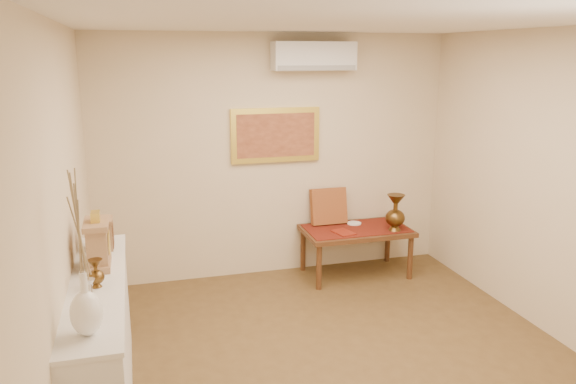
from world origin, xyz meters
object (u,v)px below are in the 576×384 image
object	(u,v)px
white_vase	(81,255)
brass_urn_tall	(396,209)
display_ledge	(102,347)
mantel_clock	(98,243)
wooden_chest	(103,233)
low_table	(356,234)

from	to	relation	value
white_vase	brass_urn_tall	distance (m)	3.97
display_ledge	brass_urn_tall	bearing A→B (deg)	28.96
mantel_clock	wooden_chest	distance (m)	0.40
white_vase	low_table	size ratio (longest dim) A/B	0.77
white_vase	brass_urn_tall	world-z (taller)	white_vase
brass_urn_tall	display_ledge	xyz separation A→B (m)	(-3.06, -1.69, -0.31)
white_vase	display_ledge	distance (m)	1.21
brass_urn_tall	display_ledge	world-z (taller)	brass_urn_tall
display_ledge	low_table	bearing A→B (deg)	35.10
wooden_chest	low_table	world-z (taller)	wooden_chest
display_ledge	wooden_chest	bearing A→B (deg)	87.78
mantel_clock	low_table	size ratio (longest dim) A/B	0.34
white_vase	mantel_clock	world-z (taller)	white_vase
wooden_chest	display_ledge	bearing A→B (deg)	-92.22
display_ledge	mantel_clock	distance (m)	0.73
display_ledge	low_table	distance (m)	3.27
white_vase	display_ledge	bearing A→B (deg)	89.63
display_ledge	wooden_chest	xyz separation A→B (m)	(0.03, 0.69, 0.61)
mantel_clock	brass_urn_tall	bearing A→B (deg)	24.67
low_table	display_ledge	bearing A→B (deg)	-144.90
wooden_chest	mantel_clock	bearing A→B (deg)	-92.25
mantel_clock	low_table	xyz separation A→B (m)	(2.66, 1.59, -0.67)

